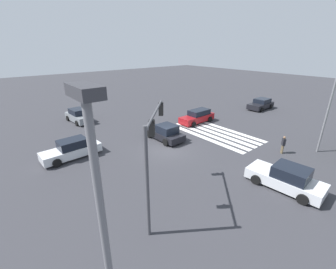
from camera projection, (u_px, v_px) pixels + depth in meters
name	position (u px, v px, depth m)	size (l,w,h in m)	color
ground_plane	(168.00, 149.00, 20.59)	(136.87, 136.87, 0.00)	#333338
crosswalk_markings	(214.00, 133.00, 24.48)	(9.98, 4.40, 0.01)	silver
traffic_signal_mast	(153.00, 145.00, 11.41)	(4.06, 4.06, 5.80)	#47474C
car_0	(165.00, 133.00, 22.51)	(4.38, 2.19, 1.60)	black
car_1	(261.00, 104.00, 33.53)	(2.27, 4.59, 1.53)	black
car_3	(72.00, 149.00, 18.88)	(2.10, 4.82, 1.59)	silver
car_4	(197.00, 117.00, 27.59)	(2.01, 4.81, 1.56)	maroon
car_5	(79.00, 116.00, 27.81)	(4.52, 2.21, 1.62)	gray
car_6	(286.00, 178.00, 14.76)	(4.83, 2.43, 1.63)	silver
pedestrian	(283.00, 144.00, 19.52)	(0.41, 0.41, 1.61)	brown
street_light_pole_a	(332.00, 96.00, 18.29)	(0.80, 0.36, 8.46)	slate
street_light_pole_b	(106.00, 248.00, 4.64)	(0.80, 0.36, 8.31)	slate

